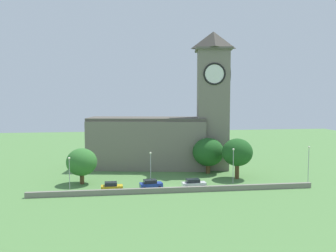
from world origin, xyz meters
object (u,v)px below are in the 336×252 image
(tree_by_tower, at_px, (82,162))
(church, at_px, (170,128))
(streetlamp_west_mid, at_px, (151,163))
(streetlamp_east_mid, at_px, (309,158))
(car_blue, at_px, (151,184))
(tree_riverside_west, at_px, (208,152))
(car_yellow, at_px, (112,187))
(car_white, at_px, (194,183))
(streetlamp_west_end, at_px, (69,168))
(streetlamp_central, at_px, (233,160))
(tree_riverside_east, at_px, (237,152))

(tree_by_tower, bearing_deg, church, 34.68)
(streetlamp_west_mid, relative_size, streetlamp_east_mid, 0.90)
(car_blue, distance_m, tree_by_tower, 15.23)
(streetlamp_west_mid, relative_size, tree_riverside_west, 0.83)
(car_yellow, height_order, streetlamp_east_mid, streetlamp_east_mid)
(car_yellow, distance_m, car_white, 15.84)
(car_yellow, bearing_deg, car_blue, 8.56)
(car_white, relative_size, tree_by_tower, 0.64)
(car_blue, height_order, streetlamp_east_mid, streetlamp_east_mid)
(streetlamp_west_end, relative_size, tree_riverside_west, 0.77)
(streetlamp_west_end, bearing_deg, car_yellow, -17.24)
(tree_riverside_west, xyz_separation_m, tree_by_tower, (-28.09, -6.57, -0.45))
(streetlamp_west_end, bearing_deg, church, 39.88)
(church, distance_m, streetlamp_west_mid, 19.53)
(tree_riverside_west, bearing_deg, car_yellow, -148.36)
(streetlamp_west_mid, distance_m, streetlamp_east_mid, 32.84)
(car_blue, distance_m, car_white, 8.36)
(streetlamp_west_end, xyz_separation_m, streetlamp_west_mid, (15.68, 0.97, 0.30))
(streetlamp_central, bearing_deg, car_white, -161.99)
(car_blue, xyz_separation_m, car_white, (8.33, -0.72, 0.02))
(streetlamp_central, xyz_separation_m, streetlamp_east_mid, (15.78, -1.29, 0.19))
(church, relative_size, streetlamp_east_mid, 4.73)
(car_white, bearing_deg, streetlamp_west_end, 175.02)
(streetlamp_central, distance_m, tree_by_tower, 31.02)
(car_yellow, distance_m, streetlamp_east_mid, 40.74)
(streetlamp_central, bearing_deg, church, 120.69)
(streetlamp_west_end, distance_m, streetlamp_central, 32.72)
(church, bearing_deg, streetlamp_west_mid, -110.33)
(car_yellow, xyz_separation_m, tree_riverside_west, (22.00, 13.56, 4.04))
(car_yellow, distance_m, car_blue, 7.59)
(car_blue, bearing_deg, streetlamp_east_mid, 1.51)
(car_yellow, bearing_deg, car_white, 1.46)
(streetlamp_central, height_order, tree_riverside_east, tree_riverside_east)
(streetlamp_east_mid, distance_m, tree_riverside_west, 21.80)
(car_white, bearing_deg, tree_riverside_east, 31.98)
(church, bearing_deg, car_yellow, -124.03)
(church, relative_size, tree_by_tower, 4.91)
(streetlamp_west_mid, height_order, tree_riverside_west, tree_riverside_west)
(car_white, relative_size, streetlamp_west_mid, 0.68)
(church, xyz_separation_m, car_white, (1.64, -20.61, -9.18))
(tree_riverside_east, bearing_deg, streetlamp_east_mid, -21.32)
(tree_riverside_east, bearing_deg, streetlamp_west_end, -172.13)
(car_white, distance_m, tree_by_tower, 23.16)
(streetlamp_west_end, relative_size, streetlamp_east_mid, 0.83)
(streetlamp_west_mid, bearing_deg, tree_by_tower, 165.58)
(streetlamp_central, xyz_separation_m, tree_by_tower, (-30.80, 3.70, -0.32))
(streetlamp_west_mid, distance_m, tree_by_tower, 14.21)
(car_blue, height_order, car_white, car_white)
(streetlamp_west_mid, xyz_separation_m, streetlamp_east_mid, (32.81, -1.45, 0.43))
(streetlamp_east_mid, bearing_deg, tree_riverside_east, 158.68)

